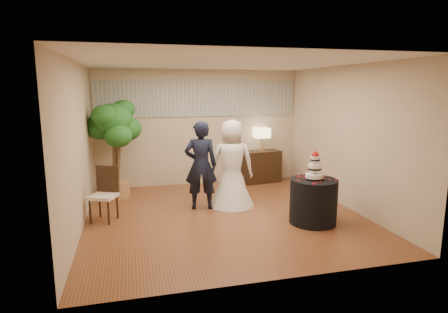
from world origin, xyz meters
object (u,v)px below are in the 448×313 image
object	(u,v)px
table_lamp	(262,139)
ficus_tree	(114,149)
groom	(201,165)
side_chair	(103,195)
cake_table	(313,201)
bride	(232,163)
wedding_cake	(315,165)
console	(261,167)

from	to	relation	value
table_lamp	ficus_tree	size ratio (longest dim) A/B	0.27
groom	ficus_tree	distance (m)	2.07
ficus_tree	side_chair	world-z (taller)	ficus_tree
groom	cake_table	world-z (taller)	groom
bride	ficus_tree	distance (m)	2.59
groom	ficus_tree	xyz separation A→B (m)	(-1.65, 1.22, 0.21)
cake_table	wedding_cake	xyz separation A→B (m)	(0.00, 0.00, 0.65)
groom	side_chair	size ratio (longest dim) A/B	1.79
groom	console	bearing A→B (deg)	-128.26
cake_table	table_lamp	world-z (taller)	table_lamp
cake_table	side_chair	size ratio (longest dim) A/B	0.84
bride	ficus_tree	world-z (taller)	ficus_tree
groom	console	xyz separation A→B (m)	(1.87, 1.71, -0.47)
cake_table	table_lamp	distance (m)	3.08
table_lamp	side_chair	distance (m)	4.24
bride	table_lamp	bearing A→B (deg)	-113.61
cake_table	side_chair	distance (m)	3.73
cake_table	side_chair	xyz separation A→B (m)	(-3.59, 1.01, 0.09)
side_chair	wedding_cake	bearing A→B (deg)	8.42
console	ficus_tree	xyz separation A→B (m)	(-3.53, -0.49, 0.68)
console	ficus_tree	size ratio (longest dim) A/B	0.45
bride	wedding_cake	distance (m)	1.75
groom	wedding_cake	size ratio (longest dim) A/B	3.50
ficus_tree	side_chair	size ratio (longest dim) A/B	2.21
groom	wedding_cake	distance (m)	2.19
bride	console	bearing A→B (deg)	-113.61
cake_table	ficus_tree	world-z (taller)	ficus_tree
cake_table	console	distance (m)	3.00
side_chair	ficus_tree	bearing A→B (deg)	107.49
cake_table	groom	bearing A→B (deg)	143.90
cake_table	ficus_tree	xyz separation A→B (m)	(-3.42, 2.51, 0.68)
ficus_tree	console	bearing A→B (deg)	7.88
side_chair	console	bearing A→B (deg)	52.33
wedding_cake	table_lamp	distance (m)	3.00
side_chair	cake_table	bearing A→B (deg)	8.42
table_lamp	side_chair	world-z (taller)	table_lamp
bride	cake_table	xyz separation A→B (m)	(1.12, -1.34, -0.48)
console	side_chair	bearing A→B (deg)	-159.59
cake_table	wedding_cake	world-z (taller)	wedding_cake
cake_table	ficus_tree	distance (m)	4.29
side_chair	groom	bearing A→B (deg)	32.82
ficus_tree	side_chair	bearing A→B (deg)	-96.56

